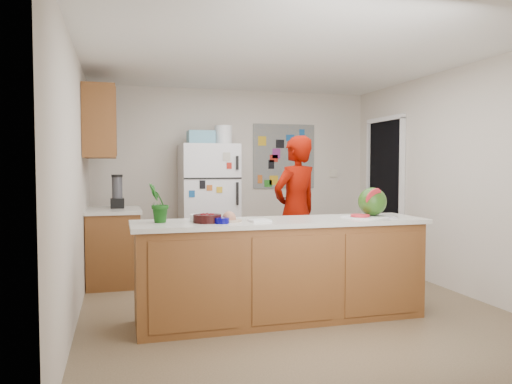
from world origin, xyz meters
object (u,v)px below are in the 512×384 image
object	(u,v)px
watermelon	(372,202)
cherry_bowl	(207,219)
person	(296,211)
refrigerator	(209,207)

from	to	relation	value
watermelon	cherry_bowl	distance (m)	1.61
person	watermelon	bearing A→B (deg)	81.13
refrigerator	person	bearing A→B (deg)	-53.79
refrigerator	watermelon	world-z (taller)	refrigerator
refrigerator	cherry_bowl	bearing A→B (deg)	-100.26
person	refrigerator	bearing A→B (deg)	-77.77
person	cherry_bowl	distance (m)	1.81
watermelon	person	bearing A→B (deg)	105.11
person	watermelon	distance (m)	1.28
person	cherry_bowl	world-z (taller)	person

